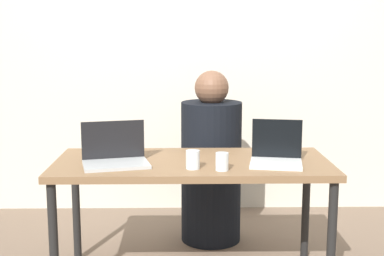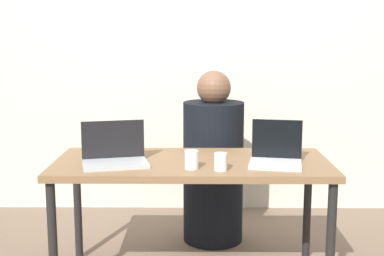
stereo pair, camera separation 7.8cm
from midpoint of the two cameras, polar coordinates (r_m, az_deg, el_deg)
name	(u,v)px [view 1 (the left image)]	position (r m, az deg, el deg)	size (l,w,h in m)	color
back_wall	(189,70)	(4.45, -0.80, 6.22)	(4.50, 0.10, 2.35)	beige
desk	(192,172)	(3.12, -0.69, -4.73)	(1.59, 0.71, 0.74)	brown
person_at_center	(211,166)	(3.79, 1.47, -4.11)	(0.49, 0.49, 1.22)	black
laptop_front_left	(115,155)	(3.04, -8.94, -2.92)	(0.41, 0.32, 0.24)	#B3B9BB
laptop_front_right	(276,154)	(3.06, 8.26, -2.79)	(0.33, 0.30, 0.24)	silver
water_glass_right	(222,163)	(2.88, 2.45, -3.72)	(0.07, 0.07, 0.10)	white
water_glass_center	(192,161)	(2.91, -0.75, -3.52)	(0.08, 0.08, 0.10)	white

